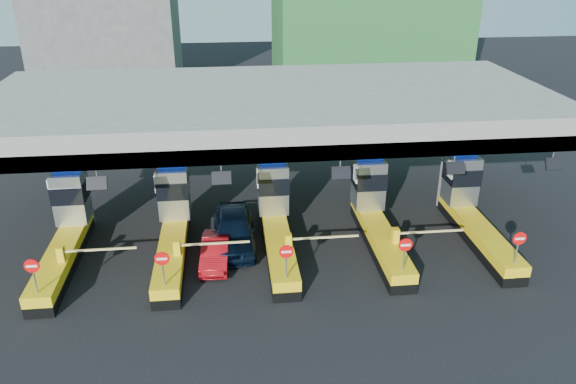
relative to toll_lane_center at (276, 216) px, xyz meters
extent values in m
plane|color=black|center=(0.00, -0.28, -1.40)|extent=(120.00, 120.00, 0.00)
cube|color=slate|center=(0.00, 2.72, 4.85)|extent=(28.00, 12.00, 1.50)
cube|color=#4C4C49|center=(0.00, -2.98, 4.45)|extent=(28.00, 0.60, 0.70)
cube|color=slate|center=(-10.00, 2.72, 1.35)|extent=(1.00, 1.00, 5.50)
cube|color=slate|center=(0.00, 2.72, 1.35)|extent=(1.00, 1.00, 5.50)
cube|color=slate|center=(10.00, 2.72, 1.35)|extent=(1.00, 1.00, 5.50)
cylinder|color=slate|center=(-7.50, -2.98, 3.85)|extent=(0.06, 0.06, 0.50)
cube|color=black|center=(-7.50, -3.18, 3.50)|extent=(0.80, 0.38, 0.54)
cylinder|color=slate|center=(-2.50, -2.98, 3.85)|extent=(0.06, 0.06, 0.50)
cube|color=black|center=(-2.50, -3.18, 3.50)|extent=(0.80, 0.38, 0.54)
cylinder|color=slate|center=(2.50, -2.98, 3.85)|extent=(0.06, 0.06, 0.50)
cube|color=black|center=(2.50, -3.18, 3.50)|extent=(0.80, 0.38, 0.54)
cylinder|color=slate|center=(7.50, -2.98, 3.85)|extent=(0.06, 0.06, 0.50)
cube|color=black|center=(7.50, -3.18, 3.50)|extent=(0.80, 0.38, 0.54)
cylinder|color=slate|center=(12.00, -2.98, 3.85)|extent=(0.06, 0.06, 0.50)
cube|color=black|center=(12.00, -3.18, 3.50)|extent=(0.80, 0.38, 0.54)
cube|color=black|center=(-10.00, -1.28, -1.15)|extent=(1.20, 8.00, 0.50)
cube|color=#E5B70C|center=(-10.00, -1.28, -0.65)|extent=(1.20, 8.00, 0.50)
cube|color=#9EA3A8|center=(-10.00, 1.52, 0.90)|extent=(1.50, 1.50, 2.60)
cube|color=black|center=(-10.00, 1.50, 1.20)|extent=(1.56, 1.56, 0.90)
cube|color=#0C2DBF|center=(-10.00, 1.52, 2.48)|extent=(1.30, 0.35, 0.55)
cube|color=white|center=(-10.80, 1.22, 1.60)|extent=(0.06, 0.70, 0.90)
cylinder|color=slate|center=(-10.00, -4.88, 0.25)|extent=(0.07, 0.07, 1.30)
cylinder|color=red|center=(-10.00, -4.91, 0.85)|extent=(0.60, 0.04, 0.60)
cube|color=white|center=(-10.00, -4.93, 0.85)|extent=(0.42, 0.02, 0.10)
cube|color=#E5B70C|center=(-9.65, -2.48, -0.05)|extent=(0.30, 0.35, 0.70)
cube|color=white|center=(-8.00, -2.48, 0.05)|extent=(3.20, 0.08, 0.08)
cube|color=black|center=(-5.00, -1.28, -1.15)|extent=(1.20, 8.00, 0.50)
cube|color=#E5B70C|center=(-5.00, -1.28, -0.65)|extent=(1.20, 8.00, 0.50)
cube|color=#9EA3A8|center=(-5.00, 1.52, 0.90)|extent=(1.50, 1.50, 2.60)
cube|color=black|center=(-5.00, 1.50, 1.20)|extent=(1.56, 1.56, 0.90)
cube|color=#0C2DBF|center=(-5.00, 1.52, 2.48)|extent=(1.30, 0.35, 0.55)
cube|color=white|center=(-5.80, 1.22, 1.60)|extent=(0.06, 0.70, 0.90)
cylinder|color=slate|center=(-5.00, -4.88, 0.25)|extent=(0.07, 0.07, 1.30)
cylinder|color=red|center=(-5.00, -4.91, 0.85)|extent=(0.60, 0.04, 0.60)
cube|color=white|center=(-5.00, -4.93, 0.85)|extent=(0.42, 0.02, 0.10)
cube|color=#E5B70C|center=(-4.65, -2.48, -0.05)|extent=(0.30, 0.35, 0.70)
cube|color=white|center=(-3.00, -2.48, 0.05)|extent=(3.20, 0.08, 0.08)
cube|color=black|center=(0.00, -1.28, -1.15)|extent=(1.20, 8.00, 0.50)
cube|color=#E5B70C|center=(0.00, -1.28, -0.65)|extent=(1.20, 8.00, 0.50)
cube|color=#9EA3A8|center=(0.00, 1.52, 0.90)|extent=(1.50, 1.50, 2.60)
cube|color=black|center=(0.00, 1.50, 1.20)|extent=(1.56, 1.56, 0.90)
cube|color=#0C2DBF|center=(0.00, 1.52, 2.48)|extent=(1.30, 0.35, 0.55)
cube|color=white|center=(-0.80, 1.22, 1.60)|extent=(0.06, 0.70, 0.90)
cylinder|color=slate|center=(0.00, -4.88, 0.25)|extent=(0.07, 0.07, 1.30)
cylinder|color=red|center=(0.00, -4.91, 0.85)|extent=(0.60, 0.04, 0.60)
cube|color=white|center=(0.00, -4.93, 0.85)|extent=(0.42, 0.02, 0.10)
cube|color=#E5B70C|center=(0.35, -2.48, -0.05)|extent=(0.30, 0.35, 0.70)
cube|color=white|center=(2.00, -2.48, 0.05)|extent=(3.20, 0.08, 0.08)
cube|color=black|center=(5.00, -1.28, -1.15)|extent=(1.20, 8.00, 0.50)
cube|color=#E5B70C|center=(5.00, -1.28, -0.65)|extent=(1.20, 8.00, 0.50)
cube|color=#9EA3A8|center=(5.00, 1.52, 0.90)|extent=(1.50, 1.50, 2.60)
cube|color=black|center=(5.00, 1.50, 1.20)|extent=(1.56, 1.56, 0.90)
cube|color=#0C2DBF|center=(5.00, 1.52, 2.48)|extent=(1.30, 0.35, 0.55)
cube|color=white|center=(4.20, 1.22, 1.60)|extent=(0.06, 0.70, 0.90)
cylinder|color=slate|center=(5.00, -4.88, 0.25)|extent=(0.07, 0.07, 1.30)
cylinder|color=red|center=(5.00, -4.91, 0.85)|extent=(0.60, 0.04, 0.60)
cube|color=white|center=(5.00, -4.93, 0.85)|extent=(0.42, 0.02, 0.10)
cube|color=#E5B70C|center=(5.35, -2.48, -0.05)|extent=(0.30, 0.35, 0.70)
cube|color=white|center=(7.00, -2.48, 0.05)|extent=(3.20, 0.08, 0.08)
cube|color=black|center=(10.00, -1.28, -1.15)|extent=(1.20, 8.00, 0.50)
cube|color=#E5B70C|center=(10.00, -1.28, -0.65)|extent=(1.20, 8.00, 0.50)
cube|color=#9EA3A8|center=(10.00, 1.52, 0.90)|extent=(1.50, 1.50, 2.60)
cube|color=black|center=(10.00, 1.50, 1.20)|extent=(1.56, 1.56, 0.90)
cube|color=#0C2DBF|center=(10.00, 1.52, 2.48)|extent=(1.30, 0.35, 0.55)
cube|color=white|center=(9.20, 1.22, 1.60)|extent=(0.06, 0.70, 0.90)
cylinder|color=slate|center=(10.00, -4.88, 0.25)|extent=(0.07, 0.07, 1.30)
cylinder|color=red|center=(10.00, -4.91, 0.85)|extent=(0.60, 0.04, 0.60)
cube|color=white|center=(10.00, -4.93, 0.85)|extent=(0.42, 0.02, 0.10)
cube|color=#E5B70C|center=(10.35, -2.48, -0.05)|extent=(0.30, 0.35, 0.70)
cube|color=white|center=(12.00, -2.48, 0.05)|extent=(3.20, 0.08, 0.08)
imported|color=black|center=(-2.09, -0.20, -0.53)|extent=(2.06, 5.08, 1.73)
imported|color=#A40C13|center=(-2.99, -1.74, -0.80)|extent=(1.47, 3.67, 1.19)
camera|label=1|loc=(-2.11, -24.61, 12.52)|focal=35.00mm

